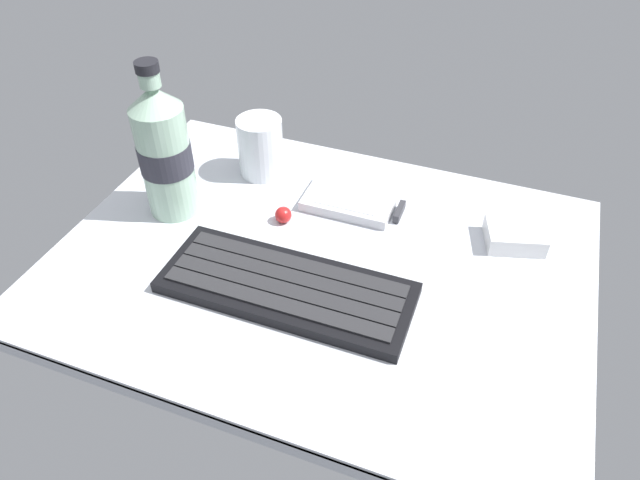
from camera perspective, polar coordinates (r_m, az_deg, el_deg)
ground_plane at (r=71.52cm, az=-0.07°, el=-2.51°), size 64.00×48.00×2.80cm
keyboard at (r=66.52cm, az=-3.30°, el=-4.63°), size 29.05×11.14×1.70cm
handheld_device at (r=78.71cm, az=3.41°, el=3.82°), size 12.80×7.60×1.50cm
juice_cup at (r=83.78cm, az=-5.84°, el=8.89°), size 6.40×6.40×8.50cm
water_bottle at (r=75.89cm, az=-15.04°, el=8.40°), size 6.73×6.73×20.80cm
charger_block at (r=76.33cm, az=18.58°, el=0.42°), size 8.26×7.30×2.40cm
trackball_mouse at (r=75.83cm, az=-3.63°, el=2.48°), size 2.20×2.20×2.20cm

